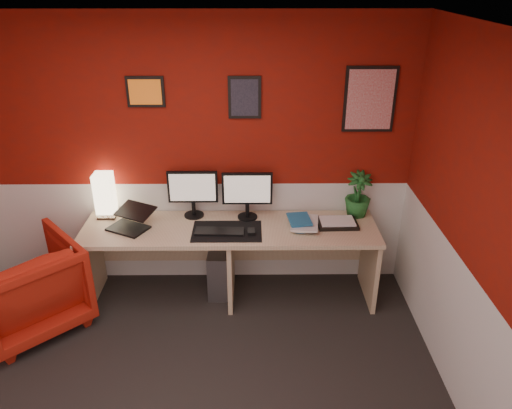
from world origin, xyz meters
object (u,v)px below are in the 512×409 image
(shoji_lamp, at_px, (105,196))
(potted_plant, at_px, (358,194))
(desk, at_px, (231,262))
(pc_tower, at_px, (220,269))
(monitor_left, at_px, (192,187))
(armchair, at_px, (26,287))
(monitor_right, at_px, (247,189))
(zen_tray, at_px, (337,223))
(laptop, at_px, (127,218))

(shoji_lamp, bearing_deg, potted_plant, 0.12)
(desk, xyz_separation_m, pc_tower, (-0.11, 0.11, -0.14))
(shoji_lamp, bearing_deg, monitor_left, -0.04)
(desk, xyz_separation_m, armchair, (-1.70, -0.39, 0.02))
(desk, distance_m, monitor_left, 0.77)
(desk, height_order, monitor_left, monitor_left)
(monitor_right, xyz_separation_m, potted_plant, (1.01, 0.05, -0.08))
(zen_tray, relative_size, pc_tower, 0.78)
(zen_tray, height_order, armchair, armchair)
(zen_tray, bearing_deg, monitor_left, 172.00)
(laptop, xyz_separation_m, potted_plant, (2.05, 0.26, 0.10))
(desk, height_order, potted_plant, potted_plant)
(potted_plant, bearing_deg, monitor_right, -177.36)
(pc_tower, bearing_deg, potted_plant, 7.63)
(monitor_left, distance_m, armchair, 1.63)
(monitor_left, relative_size, armchair, 0.68)
(monitor_left, bearing_deg, laptop, -155.38)
(desk, relative_size, armchair, 3.07)
(laptop, xyz_separation_m, monitor_left, (0.55, 0.25, 0.18))
(laptop, bearing_deg, potted_plant, 34.81)
(laptop, xyz_separation_m, armchair, (-0.82, -0.36, -0.45))
(monitor_left, distance_m, potted_plant, 1.50)
(laptop, bearing_deg, desk, 29.40)
(zen_tray, height_order, pc_tower, zen_tray)
(monitor_left, xyz_separation_m, potted_plant, (1.50, 0.01, -0.08))
(desk, relative_size, monitor_right, 4.48)
(monitor_left, relative_size, zen_tray, 1.66)
(pc_tower, distance_m, armchair, 1.68)
(armchair, bearing_deg, monitor_right, 154.58)
(monitor_left, xyz_separation_m, armchair, (-1.36, -0.61, -0.63))
(zen_tray, bearing_deg, monitor_right, 170.05)
(monitor_right, bearing_deg, pc_tower, -164.52)
(monitor_right, relative_size, armchair, 0.68)
(zen_tray, distance_m, pc_tower, 1.18)
(potted_plant, bearing_deg, armchair, -167.77)
(desk, xyz_separation_m, monitor_right, (0.15, 0.18, 0.66))
(shoji_lamp, bearing_deg, desk, -11.25)
(monitor_left, distance_m, monitor_right, 0.49)
(laptop, distance_m, monitor_right, 1.08)
(shoji_lamp, relative_size, pc_tower, 0.89)
(monitor_left, relative_size, monitor_right, 1.00)
(laptop, bearing_deg, monitor_right, 39.09)
(monitor_right, bearing_deg, laptop, -168.56)
(laptop, height_order, armchair, laptop)
(monitor_left, xyz_separation_m, pc_tower, (0.23, -0.11, -0.80))
(desk, bearing_deg, monitor_left, 146.42)
(monitor_left, height_order, potted_plant, monitor_left)
(pc_tower, relative_size, armchair, 0.53)
(monitor_right, distance_m, potted_plant, 1.01)
(pc_tower, bearing_deg, monitor_right, 17.77)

